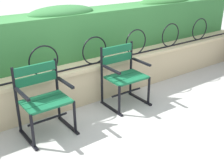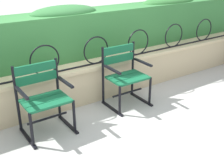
% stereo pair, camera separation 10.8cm
% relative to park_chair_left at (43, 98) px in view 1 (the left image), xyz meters
% --- Properties ---
extents(ground_plane, '(60.00, 60.00, 0.00)m').
position_rel_park_chair_left_xyz_m(ground_plane, '(0.81, -0.48, -0.46)').
color(ground_plane, '#ADADA8').
extents(stone_wall, '(7.46, 0.41, 0.57)m').
position_rel_park_chair_left_xyz_m(stone_wall, '(0.81, 0.48, -0.17)').
color(stone_wall, '#C6B289').
rests_on(stone_wall, ground).
extents(iron_arch_fence, '(6.92, 0.02, 0.42)m').
position_rel_park_chair_left_xyz_m(iron_arch_fence, '(0.64, 0.40, 0.30)').
color(iron_arch_fence, black).
rests_on(iron_arch_fence, stone_wall).
extents(hedge_row, '(7.31, 0.59, 0.81)m').
position_rel_park_chair_left_xyz_m(hedge_row, '(0.83, 0.95, 0.50)').
color(hedge_row, '#387A3D').
rests_on(hedge_row, stone_wall).
extents(park_chair_left, '(0.60, 0.53, 0.87)m').
position_rel_park_chair_left_xyz_m(park_chair_left, '(0.00, 0.00, 0.00)').
color(park_chair_left, '#145B38').
rests_on(park_chair_left, ground).
extents(park_chair_right, '(0.59, 0.52, 0.88)m').
position_rel_park_chair_left_xyz_m(park_chair_right, '(1.27, 0.04, 0.00)').
color(park_chair_right, '#145B38').
rests_on(park_chair_right, ground).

